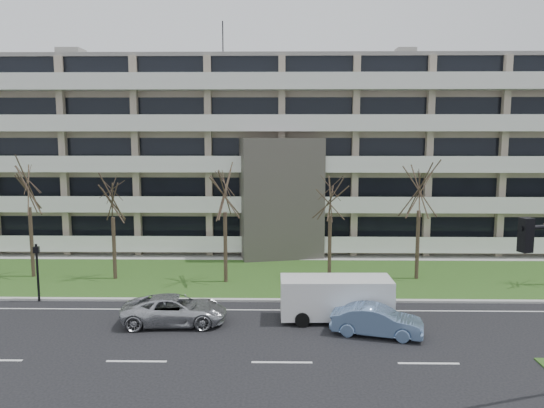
{
  "coord_description": "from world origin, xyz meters",
  "views": [
    {
      "loc": [
        -0.06,
        -20.68,
        9.32
      ],
      "look_at": [
        -0.57,
        10.0,
        5.24
      ],
      "focal_mm": 35.0,
      "sensor_mm": 36.0,
      "label": 1
    }
  ],
  "objects_px": {
    "silver_pickup": "(175,310)",
    "white_van": "(337,295)",
    "pedestrian_signal": "(37,265)",
    "blue_sedan": "(377,321)"
  },
  "relations": [
    {
      "from": "blue_sedan",
      "to": "pedestrian_signal",
      "type": "xyz_separation_m",
      "value": [
        -18.02,
        4.74,
        1.38
      ]
    },
    {
      "from": "silver_pickup",
      "to": "pedestrian_signal",
      "type": "distance_m",
      "value": 9.12
    },
    {
      "from": "pedestrian_signal",
      "to": "blue_sedan",
      "type": "bearing_deg",
      "value": -22.53
    },
    {
      "from": "silver_pickup",
      "to": "blue_sedan",
      "type": "distance_m",
      "value": 9.77
    },
    {
      "from": "silver_pickup",
      "to": "white_van",
      "type": "bearing_deg",
      "value": -87.8
    },
    {
      "from": "silver_pickup",
      "to": "white_van",
      "type": "height_order",
      "value": "white_van"
    },
    {
      "from": "white_van",
      "to": "pedestrian_signal",
      "type": "relative_size",
      "value": 1.71
    },
    {
      "from": "blue_sedan",
      "to": "white_van",
      "type": "bearing_deg",
      "value": 53.5
    },
    {
      "from": "blue_sedan",
      "to": "silver_pickup",
      "type": "bearing_deg",
      "value": 97.26
    },
    {
      "from": "silver_pickup",
      "to": "white_van",
      "type": "relative_size",
      "value": 0.91
    }
  ]
}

